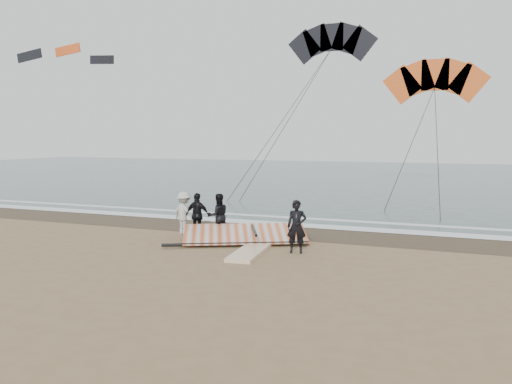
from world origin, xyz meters
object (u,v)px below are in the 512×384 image
at_px(man_main, 297,227).
at_px(board_cream, 261,230).
at_px(sail_rig, 245,236).
at_px(board_white, 251,251).

height_order(man_main, board_cream, man_main).
bearing_deg(sail_rig, board_cream, 94.32).
bearing_deg(sail_rig, man_main, -24.99).
distance_m(board_white, sail_rig, 1.65).
distance_m(man_main, board_cream, 3.74).
height_order(man_main, sail_rig, man_main).
distance_m(board_cream, sail_rig, 1.97).
bearing_deg(man_main, sail_rig, 141.81).
xyz_separation_m(man_main, sail_rig, (-2.06, 0.96, -0.60)).
xyz_separation_m(board_cream, sail_rig, (0.15, -1.96, 0.15)).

